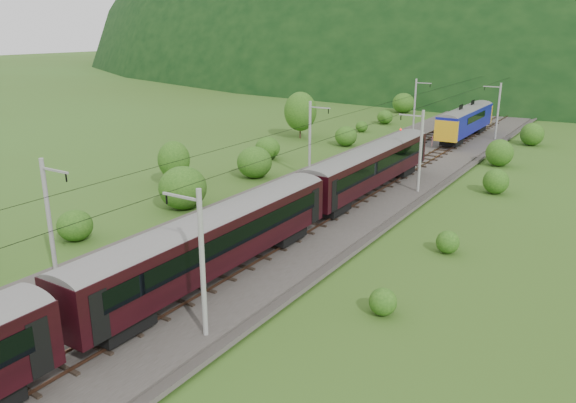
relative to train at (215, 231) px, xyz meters
The scene contains 14 objects.
ground 7.05m from the train, 113.36° to the right, with size 600.00×600.00×0.00m, color #375219.
railbed 6.12m from the train, 118.38° to the left, with size 14.00×220.00×0.30m, color #38332D.
track_left 7.30m from the train, 137.22° to the left, with size 2.40×220.00×0.27m.
track_right 5.50m from the train, 90.00° to the left, with size 2.40×220.00×0.27m.
catenary_left 27.80m from the train, 107.86° to the left, with size 2.54×192.28×8.00m.
catenary_right 26.72m from the train, 81.99° to the left, with size 2.54×192.28×8.00m.
overhead_wires 6.14m from the train, 118.38° to the left, with size 4.83×198.00×0.03m.
mountain_ridge 318.89m from the train, 112.57° to the left, with size 336.00×280.00×132.00m, color black.
train is the anchor object (origin of this frame).
hazard_post_near 18.21m from the train, 99.44° to the left, with size 0.17×0.17×1.61m, color red.
hazard_post_far 48.38m from the train, 92.52° to the left, with size 0.15×0.15×1.43m, color red.
signal 46.96m from the train, 97.40° to the left, with size 0.26×0.26×2.35m.
vegetation_left 19.50m from the train, 148.03° to the left, with size 13.13×148.82×6.83m.
vegetation_right 19.00m from the train, 62.16° to the left, with size 5.56×108.58×2.87m.
Camera 1 is at (23.90, -19.75, 15.80)m, focal length 35.00 mm.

